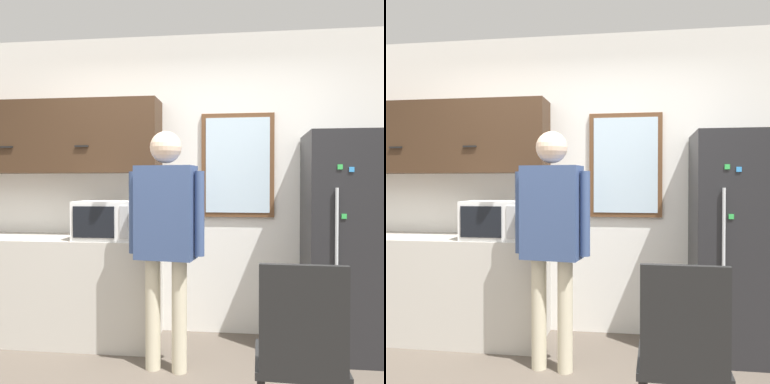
% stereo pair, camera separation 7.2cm
% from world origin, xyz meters
% --- Properties ---
extents(back_wall, '(6.00, 0.06, 2.70)m').
position_xyz_m(back_wall, '(0.00, 1.73, 1.35)').
color(back_wall, white).
rests_on(back_wall, ground_plane).
extents(counter, '(1.96, 0.62, 0.89)m').
position_xyz_m(counter, '(-1.22, 1.40, 0.44)').
color(counter, '#BCB7AD').
rests_on(counter, ground_plane).
extents(upper_cabinets, '(1.96, 0.35, 0.64)m').
position_xyz_m(upper_cabinets, '(-1.22, 1.54, 1.77)').
color(upper_cabinets, '#3D2819').
extents(microwave, '(0.48, 0.38, 0.32)m').
position_xyz_m(microwave, '(-0.64, 1.29, 1.05)').
color(microwave, white).
rests_on(microwave, counter).
extents(person, '(0.56, 0.28, 1.73)m').
position_xyz_m(person, '(-0.05, 0.87, 1.06)').
color(person, beige).
rests_on(person, ground_plane).
extents(refrigerator, '(0.79, 0.68, 1.75)m').
position_xyz_m(refrigerator, '(1.39, 1.37, 0.88)').
color(refrigerator, '#232326').
rests_on(refrigerator, ground_plane).
extents(chair, '(0.47, 0.47, 0.97)m').
position_xyz_m(chair, '(0.80, 0.05, 0.52)').
color(chair, black).
rests_on(chair, ground_plane).
extents(window, '(0.65, 0.05, 0.92)m').
position_xyz_m(window, '(0.45, 1.69, 1.52)').
color(window, brown).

